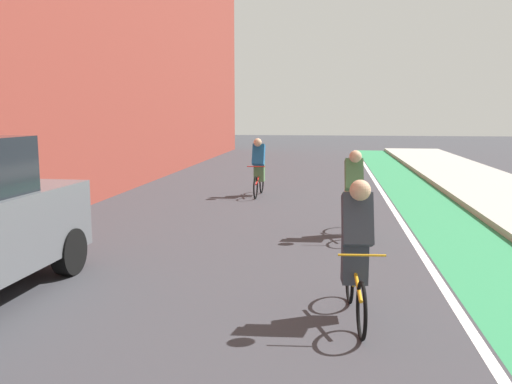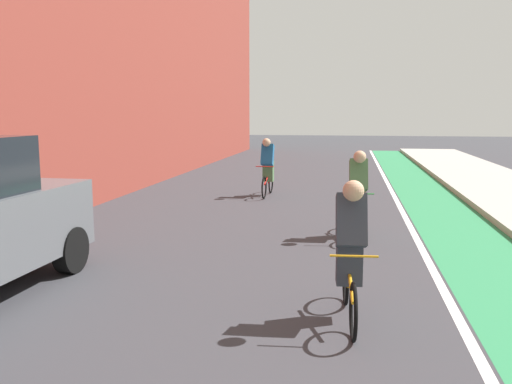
{
  "view_description": "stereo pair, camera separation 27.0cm",
  "coord_description": "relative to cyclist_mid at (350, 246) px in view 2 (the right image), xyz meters",
  "views": [
    {
      "loc": [
        1.15,
        3.22,
        2.27
      ],
      "look_at": [
        0.11,
        10.85,
        1.13
      ],
      "focal_mm": 38.0,
      "sensor_mm": 36.0,
      "label": 1
    },
    {
      "loc": [
        1.42,
        3.26,
        2.27
      ],
      "look_at": [
        0.11,
        10.85,
        1.13
      ],
      "focal_mm": 38.0,
      "sensor_mm": 36.0,
      "label": 2
    }
  ],
  "objects": [
    {
      "name": "cyclist_mid",
      "position": [
        0.0,
        0.0,
        0.0
      ],
      "size": [
        0.48,
        1.65,
        1.58
      ],
      "color": "black",
      "rests_on": "ground"
    },
    {
      "name": "cyclist_far",
      "position": [
        -2.21,
        8.68,
        -0.04
      ],
      "size": [
        0.48,
        1.65,
        1.58
      ],
      "color": "black",
      "rests_on": "ground"
    },
    {
      "name": "ground_plane",
      "position": [
        -1.46,
        6.03,
        -0.84
      ],
      "size": [
        83.92,
        83.92,
        0.0
      ],
      "primitive_type": "plane",
      "color": "#38383D"
    },
    {
      "name": "cyclist_trailing",
      "position": [
        0.14,
        4.11,
        0.0
      ],
      "size": [
        0.48,
        1.69,
        1.6
      ],
      "color": "black",
      "rests_on": "ground"
    },
    {
      "name": "lane_divider_stripe",
      "position": [
        1.2,
        8.03,
        -0.84
      ],
      "size": [
        0.12,
        38.15,
        0.0
      ],
      "primitive_type": "cube",
      "color": "white",
      "rests_on": "ground"
    },
    {
      "name": "bike_lane_paint",
      "position": [
        2.1,
        8.03,
        -0.84
      ],
      "size": [
        1.6,
        38.15,
        0.0
      ],
      "primitive_type": "cube",
      "color": "#2D8451",
      "rests_on": "ground"
    }
  ]
}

